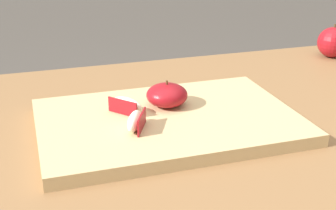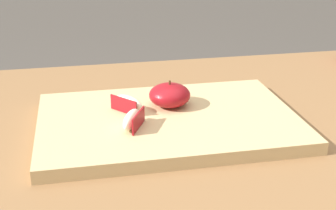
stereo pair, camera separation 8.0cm
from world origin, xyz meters
name	(u,v)px [view 1 (the left image)]	position (x,y,z in m)	size (l,w,h in m)	color
dining_table	(201,177)	(0.00, 0.00, 0.63)	(1.34, 0.81, 0.73)	brown
cutting_board	(168,122)	(-0.06, 0.02, 0.74)	(0.44, 0.30, 0.02)	tan
apple_half_skin_up	(167,95)	(-0.05, 0.06, 0.77)	(0.07, 0.07, 0.05)	maroon
apple_wedge_back	(135,121)	(-0.12, -0.02, 0.77)	(0.05, 0.07, 0.03)	#F4EACC
apple_wedge_middle	(126,105)	(-0.12, 0.05, 0.77)	(0.06, 0.06, 0.03)	#F4EACC
whole_apple_red_delicious	(333,42)	(0.47, 0.30, 0.77)	(0.08, 0.08, 0.09)	maroon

